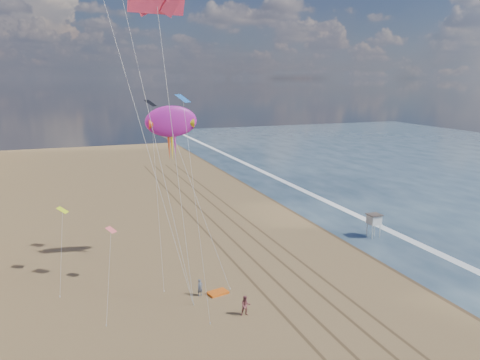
% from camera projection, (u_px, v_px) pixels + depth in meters
% --- Properties ---
extents(wet_sand, '(260.00, 260.00, 0.00)m').
position_uv_depth(wet_sand, '(321.00, 212.00, 75.00)').
color(wet_sand, '#42301E').
rests_on(wet_sand, ground).
extents(foam, '(260.00, 260.00, 0.00)m').
position_uv_depth(foam, '(343.00, 209.00, 76.43)').
color(foam, white).
rests_on(foam, ground).
extents(tracks, '(7.68, 120.00, 0.01)m').
position_uv_depth(tracks, '(248.00, 244.00, 60.25)').
color(tracks, brown).
rests_on(tracks, ground).
extents(lifeguard_stand, '(1.78, 1.78, 3.21)m').
position_uv_depth(lifeguard_stand, '(374.00, 219.00, 62.44)').
color(lifeguard_stand, silver).
rests_on(lifeguard_stand, ground).
extents(grounded_kite, '(2.20, 1.67, 0.22)m').
position_uv_depth(grounded_kite, '(218.00, 293.00, 46.38)').
color(grounded_kite, orange).
rests_on(grounded_kite, ground).
extents(show_kite, '(5.10, 5.36, 19.35)m').
position_uv_depth(show_kite, '(171.00, 122.00, 51.46)').
color(show_kite, '#AE1A9D').
rests_on(show_kite, ground).
extents(kite_flyer_a, '(0.73, 0.63, 1.70)m').
position_uv_depth(kite_flyer_a, '(200.00, 288.00, 45.84)').
color(kite_flyer_a, '#535B6B').
rests_on(kite_flyer_a, ground).
extents(kite_flyer_b, '(1.01, 0.84, 1.89)m').
position_uv_depth(kite_flyer_b, '(246.00, 306.00, 41.95)').
color(kite_flyer_b, '#954B4F').
rests_on(kite_flyer_b, ground).
extents(small_kites, '(13.09, 11.38, 14.16)m').
position_uv_depth(small_kites, '(132.00, 149.00, 48.45)').
color(small_kites, blue).
rests_on(small_kites, ground).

